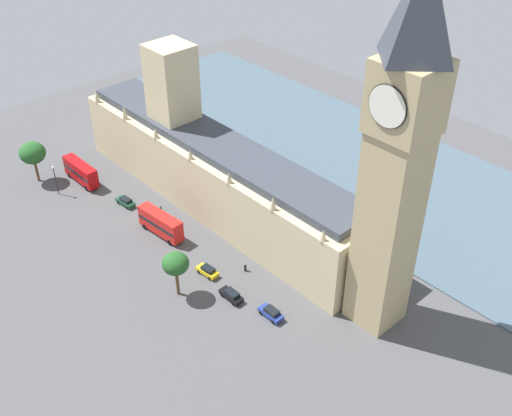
{
  "coord_description": "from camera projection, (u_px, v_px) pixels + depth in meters",
  "views": [
    {
      "loc": [
        62.5,
        81.34,
        72.46
      ],
      "look_at": [
        1.0,
        14.63,
        8.19
      ],
      "focal_mm": 42.63,
      "sensor_mm": 36.0,
      "label": 1
    }
  ],
  "objects": [
    {
      "name": "street_lamp_slot_11",
      "position": [
        55.0,
        175.0,
        126.86
      ],
      "size": [
        0.56,
        0.56,
        6.9
      ],
      "color": "black",
      "rests_on": "ground"
    },
    {
      "name": "river_thames",
      "position": [
        328.0,
        149.0,
        145.03
      ],
      "size": [
        44.95,
        132.05,
        0.25
      ],
      "primitive_type": "cube",
      "color": "#475B6B",
      "rests_on": "ground"
    },
    {
      "name": "pedestrian_leading",
      "position": [
        175.0,
        219.0,
        120.8
      ],
      "size": [
        0.71,
        0.67,
        1.71
      ],
      "rotation": [
        0.0,
        0.0,
        2.2
      ],
      "color": "gray",
      "rests_on": "ground"
    },
    {
      "name": "car_black_near_tower",
      "position": [
        231.0,
        295.0,
        102.96
      ],
      "size": [
        1.87,
        4.58,
        1.74
      ],
      "rotation": [
        0.0,
        0.0,
        3.15
      ],
      "color": "black",
      "rests_on": "ground"
    },
    {
      "name": "car_yellow_cab_midblock",
      "position": [
        207.0,
        271.0,
        108.03
      ],
      "size": [
        2.19,
        4.41,
        1.74
      ],
      "rotation": [
        0.0,
        0.0,
        3.25
      ],
      "color": "gold",
      "rests_on": "ground"
    },
    {
      "name": "car_blue_under_trees",
      "position": [
        271.0,
        313.0,
        99.52
      ],
      "size": [
        1.95,
        4.49,
        1.74
      ],
      "rotation": [
        0.0,
        0.0,
        3.15
      ],
      "color": "navy",
      "rests_on": "ground"
    },
    {
      "name": "double_decker_bus_kerbside",
      "position": [
        161.0,
        223.0,
        116.68
      ],
      "size": [
        3.43,
        10.68,
        4.75
      ],
      "rotation": [
        0.0,
        0.0,
        0.09
      ],
      "color": "red",
      "rests_on": "ground"
    },
    {
      "name": "clock_tower",
      "position": [
        398.0,
        155.0,
        82.76
      ],
      "size": [
        8.41,
        8.41,
        58.86
      ],
      "color": "tan",
      "rests_on": "ground"
    },
    {
      "name": "parliament_building",
      "position": [
        212.0,
        167.0,
        122.47
      ],
      "size": [
        13.86,
        74.96,
        30.64
      ],
      "color": "#CCBA8E",
      "rests_on": "ground"
    },
    {
      "name": "pedestrian_trailing",
      "position": [
        161.0,
        209.0,
        123.76
      ],
      "size": [
        0.53,
        0.63,
        1.62
      ],
      "rotation": [
        0.0,
        0.0,
        3.34
      ],
      "color": "#336B60",
      "rests_on": "ground"
    },
    {
      "name": "double_decker_bus_opposite_hall",
      "position": [
        81.0,
        172.0,
        131.99
      ],
      "size": [
        2.77,
        10.54,
        4.75
      ],
      "rotation": [
        0.0,
        0.0,
        3.16
      ],
      "color": "#B20C0F",
      "rests_on": "ground"
    },
    {
      "name": "plane_tree_far_end",
      "position": [
        176.0,
        264.0,
        100.66
      ],
      "size": [
        4.56,
        4.56,
        8.72
      ],
      "color": "brown",
      "rests_on": "ground"
    },
    {
      "name": "pedestrian_corner",
      "position": [
        245.0,
        268.0,
        108.96
      ],
      "size": [
        0.67,
        0.65,
        1.6
      ],
      "rotation": [
        0.0,
        0.0,
        2.29
      ],
      "color": "black",
      "rests_on": "ground"
    },
    {
      "name": "car_dark_green_by_river_gate",
      "position": [
        126.0,
        201.0,
        125.72
      ],
      "size": [
        2.16,
        4.67,
        1.74
      ],
      "rotation": [
        0.0,
        0.0,
        3.24
      ],
      "color": "#19472D",
      "rests_on": "ground"
    },
    {
      "name": "plane_tree_slot_10",
      "position": [
        32.0,
        153.0,
        129.95
      ],
      "size": [
        5.6,
        5.6,
        9.37
      ],
      "color": "brown",
      "rests_on": "ground"
    },
    {
      "name": "ground_plane",
      "position": [
        212.0,
        208.0,
        125.25
      ],
      "size": [
        146.73,
        146.73,
        0.0
      ],
      "primitive_type": "plane",
      "color": "#4C4C4F"
    }
  ]
}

